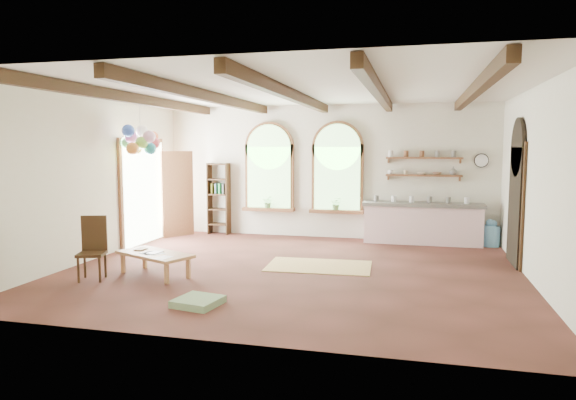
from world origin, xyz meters
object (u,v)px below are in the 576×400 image
(kitchen_counter, at_px, (422,223))
(coffee_table, at_px, (155,255))
(balloon_cluster, at_px, (140,141))
(side_chair, at_px, (92,262))

(kitchen_counter, relative_size, coffee_table, 1.75)
(coffee_table, relative_size, balloon_cluster, 1.33)
(kitchen_counter, relative_size, side_chair, 2.53)
(coffee_table, relative_size, side_chair, 1.45)
(kitchen_counter, height_order, side_chair, side_chair)
(coffee_table, distance_m, side_chair, 1.01)
(side_chair, relative_size, balloon_cluster, 0.91)
(kitchen_counter, xyz_separation_m, balloon_cluster, (-5.71, -2.40, 1.86))
(kitchen_counter, bearing_deg, side_chair, -139.24)
(side_chair, distance_m, balloon_cluster, 3.04)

